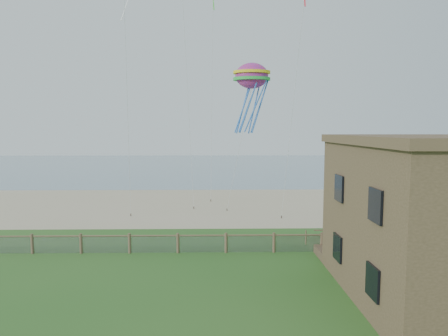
{
  "coord_description": "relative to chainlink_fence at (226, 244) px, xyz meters",
  "views": [
    {
      "loc": [
        -0.58,
        -18.3,
        7.67
      ],
      "look_at": [
        -0.09,
        8.0,
        5.13
      ],
      "focal_mm": 32.0,
      "sensor_mm": 36.0,
      "label": 1
    }
  ],
  "objects": [
    {
      "name": "ground",
      "position": [
        0.0,
        -6.0,
        -0.55
      ],
      "size": [
        160.0,
        160.0,
        0.0
      ],
      "primitive_type": "plane",
      "color": "#27581E",
      "rests_on": "ground"
    },
    {
      "name": "picnic_table",
      "position": [
        7.98,
        -1.0,
        -0.21
      ],
      "size": [
        1.88,
        1.6,
        0.69
      ],
      "primitive_type": null,
      "rotation": [
        0.0,
        0.0,
        -0.26
      ],
      "color": "brown",
      "rests_on": "ground"
    },
    {
      "name": "octopus_kite",
      "position": [
        2.39,
        9.75,
        9.96
      ],
      "size": [
        3.76,
        3.27,
        6.48
      ],
      "primitive_type": null,
      "rotation": [
        0.0,
        0.0,
        -0.4
      ],
      "color": "#FF3728"
    },
    {
      "name": "chainlink_fence",
      "position": [
        0.0,
        0.0,
        0.0
      ],
      "size": [
        36.2,
        0.2,
        1.25
      ],
      "primitive_type": null,
      "color": "brown",
      "rests_on": "ground"
    },
    {
      "name": "motel_deck",
      "position": [
        13.0,
        -1.0,
        -0.3
      ],
      "size": [
        15.0,
        2.0,
        0.5
      ],
      "primitive_type": "cube",
      "color": "brown",
      "rests_on": "ground"
    },
    {
      "name": "ocean",
      "position": [
        0.0,
        60.0,
        -0.55
      ],
      "size": [
        160.0,
        68.0,
        0.02
      ],
      "primitive_type": "cube",
      "color": "slate",
      "rests_on": "ground"
    },
    {
      "name": "sand_beach",
      "position": [
        0.0,
        16.0,
        -0.55
      ],
      "size": [
        72.0,
        20.0,
        0.02
      ],
      "primitive_type": "cube",
      "color": "tan",
      "rests_on": "ground"
    }
  ]
}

